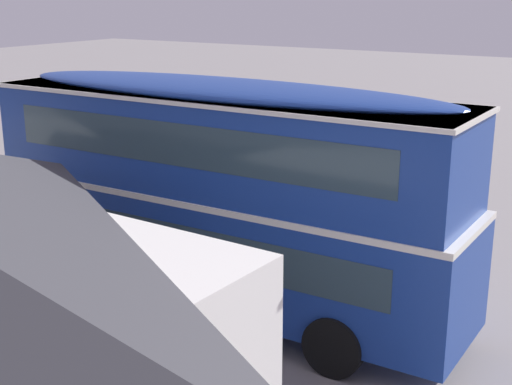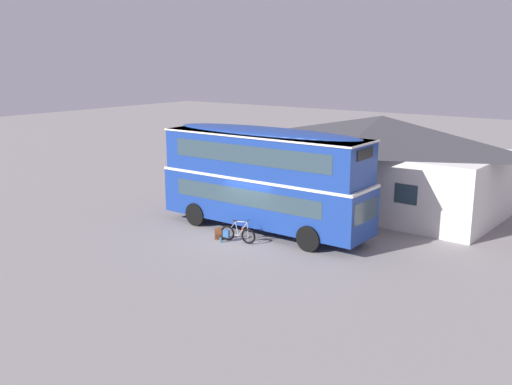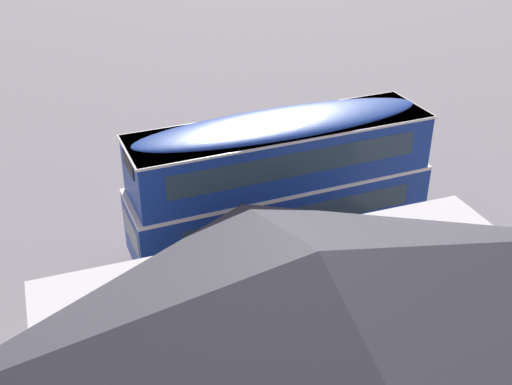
{
  "view_description": "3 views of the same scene",
  "coord_description": "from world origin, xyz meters",
  "px_view_note": "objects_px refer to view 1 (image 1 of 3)",
  "views": [
    {
      "loc": [
        -7.88,
        12.45,
        6.48
      ],
      "look_at": [
        0.13,
        -0.34,
        2.16
      ],
      "focal_mm": 50.16,
      "sensor_mm": 36.0,
      "label": 1
    },
    {
      "loc": [
        14.88,
        -19.49,
        7.8
      ],
      "look_at": [
        0.24,
        0.25,
        2.03
      ],
      "focal_mm": 40.24,
      "sensor_mm": 36.0,
      "label": 2
    },
    {
      "loc": [
        7.85,
        17.92,
        12.51
      ],
      "look_at": [
        0.72,
        0.7,
        2.0
      ],
      "focal_mm": 44.5,
      "sensor_mm": 36.0,
      "label": 3
    }
  ],
  "objects_px": {
    "backpack_on_ground": "(308,271)",
    "touring_bicycle": "(273,262)",
    "double_decker_bus": "(221,187)",
    "water_bottle_blue_sports": "(301,269)"
  },
  "relations": [
    {
      "from": "backpack_on_ground",
      "to": "touring_bicycle",
      "type": "bearing_deg",
      "value": 10.49
    },
    {
      "from": "touring_bicycle",
      "to": "water_bottle_blue_sports",
      "type": "distance_m",
      "value": 0.73
    },
    {
      "from": "double_decker_bus",
      "to": "touring_bicycle",
      "type": "xyz_separation_m",
      "value": [
        -0.01,
        -2.04,
        -2.27
      ]
    },
    {
      "from": "double_decker_bus",
      "to": "backpack_on_ground",
      "type": "bearing_deg",
      "value": -111.36
    },
    {
      "from": "double_decker_bus",
      "to": "touring_bicycle",
      "type": "height_order",
      "value": "double_decker_bus"
    },
    {
      "from": "double_decker_bus",
      "to": "backpack_on_ground",
      "type": "height_order",
      "value": "double_decker_bus"
    },
    {
      "from": "double_decker_bus",
      "to": "touring_bicycle",
      "type": "relative_size",
      "value": 6.03
    },
    {
      "from": "backpack_on_ground",
      "to": "water_bottle_blue_sports",
      "type": "distance_m",
      "value": 0.5
    },
    {
      "from": "double_decker_bus",
      "to": "water_bottle_blue_sports",
      "type": "distance_m",
      "value": 3.6
    },
    {
      "from": "touring_bicycle",
      "to": "double_decker_bus",
      "type": "bearing_deg",
      "value": 89.74
    }
  ]
}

